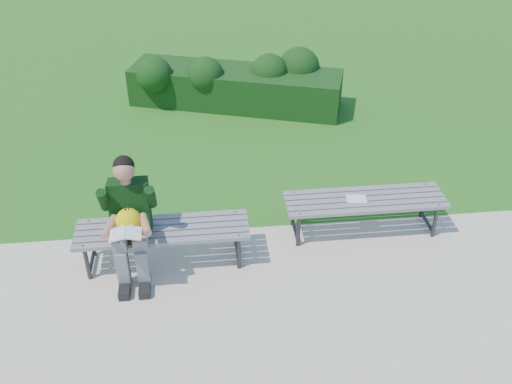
{
  "coord_description": "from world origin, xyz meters",
  "views": [
    {
      "loc": [
        -0.55,
        -5.26,
        4.1
      ],
      "look_at": [
        -0.01,
        -0.27,
        0.7
      ],
      "focal_mm": 40.0,
      "sensor_mm": 36.0,
      "label": 1
    }
  ],
  "objects_px": {
    "seated_boy": "(129,217)",
    "paper_sheet": "(357,199)",
    "hedge": "(238,82)",
    "bench_left": "(163,232)",
    "bench_right": "(365,202)"
  },
  "relations": [
    {
      "from": "paper_sheet",
      "to": "bench_left",
      "type": "bearing_deg",
      "value": -171.94
    },
    {
      "from": "seated_boy",
      "to": "paper_sheet",
      "type": "relative_size",
      "value": 5.5
    },
    {
      "from": "bench_left",
      "to": "bench_right",
      "type": "height_order",
      "value": "same"
    },
    {
      "from": "bench_left",
      "to": "paper_sheet",
      "type": "height_order",
      "value": "bench_left"
    },
    {
      "from": "bench_right",
      "to": "paper_sheet",
      "type": "xyz_separation_m",
      "value": [
        -0.1,
        0.0,
        0.06
      ]
    },
    {
      "from": "seated_boy",
      "to": "paper_sheet",
      "type": "height_order",
      "value": "seated_boy"
    },
    {
      "from": "hedge",
      "to": "bench_right",
      "type": "bearing_deg",
      "value": -72.22
    },
    {
      "from": "seated_boy",
      "to": "paper_sheet",
      "type": "bearing_deg",
      "value": 9.33
    },
    {
      "from": "seated_boy",
      "to": "paper_sheet",
      "type": "xyz_separation_m",
      "value": [
        2.45,
        0.4,
        -0.24
      ]
    },
    {
      "from": "bench_left",
      "to": "seated_boy",
      "type": "bearing_deg",
      "value": -161.93
    },
    {
      "from": "bench_right",
      "to": "paper_sheet",
      "type": "distance_m",
      "value": 0.12
    },
    {
      "from": "hedge",
      "to": "seated_boy",
      "type": "height_order",
      "value": "seated_boy"
    },
    {
      "from": "bench_left",
      "to": "seated_boy",
      "type": "height_order",
      "value": "seated_boy"
    },
    {
      "from": "hedge",
      "to": "paper_sheet",
      "type": "relative_size",
      "value": 14.68
    },
    {
      "from": "bench_right",
      "to": "paper_sheet",
      "type": "relative_size",
      "value": 7.53
    }
  ]
}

